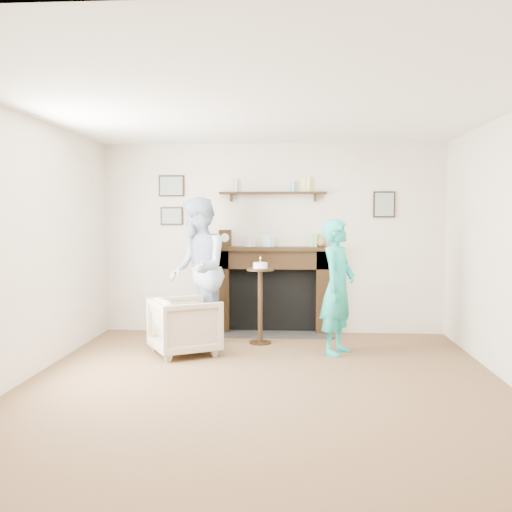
# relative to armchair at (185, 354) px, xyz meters

# --- Properties ---
(ground) EXTENTS (5.00, 5.00, 0.00)m
(ground) POSITION_rel_armchair_xyz_m (0.94, -1.20, 0.00)
(ground) COLOR brown
(ground) RESTS_ON ground
(room_shell) EXTENTS (4.54, 5.02, 2.52)m
(room_shell) POSITION_rel_armchair_xyz_m (0.94, -0.52, 1.62)
(room_shell) COLOR beige
(room_shell) RESTS_ON ground
(armchair) EXTENTS (0.94, 0.93, 0.64)m
(armchair) POSITION_rel_armchair_xyz_m (0.00, 0.00, 0.00)
(armchair) COLOR tan
(armchair) RESTS_ON ground
(man) EXTENTS (0.87, 1.01, 1.78)m
(man) POSITION_rel_armchair_xyz_m (0.05, 0.58, 0.00)
(man) COLOR #AEC4D9
(man) RESTS_ON ground
(woman) EXTENTS (0.56, 0.65, 1.51)m
(woman) POSITION_rel_armchair_xyz_m (1.71, 0.13, 0.00)
(woman) COLOR #20B8A8
(woman) RESTS_ON ground
(pedestal_table) EXTENTS (0.33, 0.33, 1.06)m
(pedestal_table) POSITION_rel_armchair_xyz_m (0.81, 0.60, 0.65)
(pedestal_table) COLOR black
(pedestal_table) RESTS_ON ground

